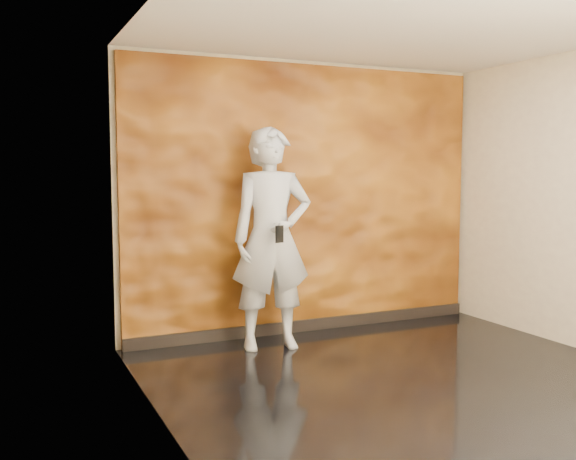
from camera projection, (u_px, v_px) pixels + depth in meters
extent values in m
cube|color=black|center=(420.00, 386.00, 5.02)|extent=(4.00, 4.00, 0.01)
cube|color=#BEAD95|center=(307.00, 197.00, 6.70)|extent=(4.00, 0.02, 2.80)
cube|color=#BEAD95|center=(164.00, 214.00, 4.06)|extent=(0.02, 4.00, 2.80)
cube|color=white|center=(427.00, 19.00, 4.76)|extent=(4.00, 4.00, 0.01)
cube|color=#BF721D|center=(309.00, 199.00, 6.66)|extent=(3.90, 0.06, 2.75)
cube|color=black|center=(310.00, 325.00, 6.75)|extent=(3.90, 0.04, 0.12)
imported|color=#8F949C|center=(272.00, 239.00, 6.02)|extent=(0.82, 0.60, 2.08)
cube|color=black|center=(280.00, 234.00, 5.73)|extent=(0.08, 0.04, 0.16)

